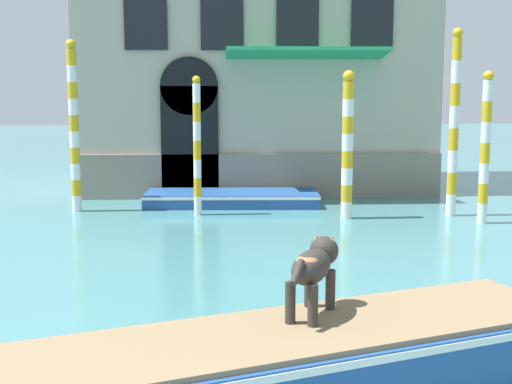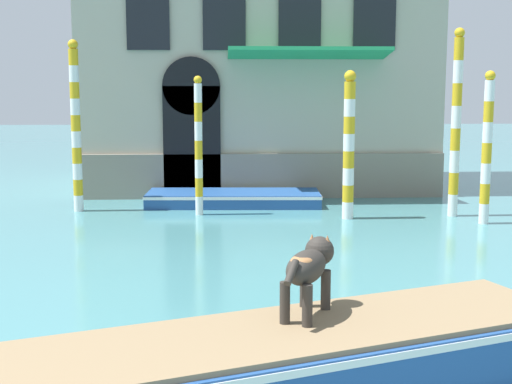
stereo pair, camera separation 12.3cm
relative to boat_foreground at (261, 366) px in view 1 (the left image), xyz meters
name	(u,v)px [view 1 (the left image)]	position (x,y,z in m)	size (l,w,h in m)	color
palazzo_left	(254,1)	(0.81, 16.72, 5.59)	(10.76, 7.40, 12.01)	#B2A893
boat_foreground	(261,366)	(0.00, 0.00, 0.00)	(7.55, 4.13, 0.75)	#234C8C
dog_on_deck	(314,266)	(0.62, 0.63, 0.89)	(0.72, 1.16, 0.83)	#332D28
boat_moored_near_palazzo	(232,198)	(-0.04, 12.53, -0.20)	(4.85, 1.91, 0.37)	#234C8C
mooring_pole_0	(347,144)	(2.77, 10.34, 1.45)	(0.29, 0.29, 3.65)	white
mooring_pole_1	(197,146)	(-0.94, 11.04, 1.38)	(0.21, 0.21, 3.53)	white
mooring_pole_2	(454,123)	(5.50, 10.57, 1.97)	(0.25, 0.25, 4.69)	white
mooring_pole_3	(74,126)	(-4.14, 11.74, 1.85)	(0.26, 0.26, 4.46)	white
mooring_pole_4	(485,147)	(5.92, 9.52, 1.44)	(0.24, 0.24, 3.63)	white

